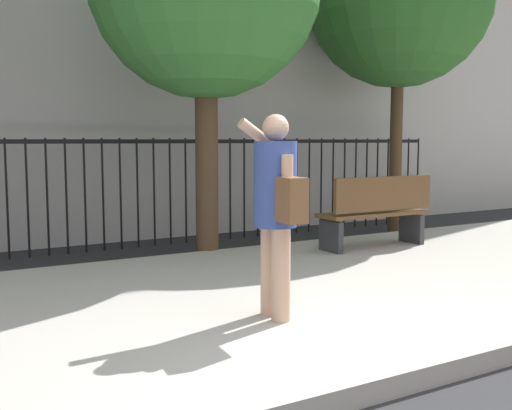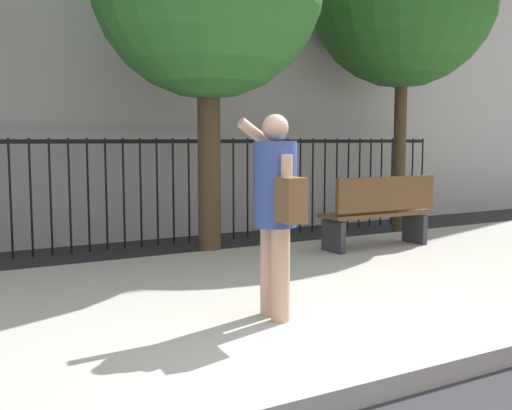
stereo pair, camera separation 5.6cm
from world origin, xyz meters
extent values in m
plane|color=#28282B|center=(0.00, 0.00, 0.00)|extent=(60.00, 60.00, 0.00)
cube|color=#B2ADA3|center=(0.00, 2.20, 0.07)|extent=(28.00, 4.40, 0.15)
cube|color=black|center=(0.00, 5.90, 1.55)|extent=(12.00, 0.04, 0.06)
cylinder|color=black|center=(-1.40, 5.90, 0.80)|extent=(0.03, 0.03, 1.60)
cylinder|color=black|center=(-1.15, 5.90, 0.80)|extent=(0.03, 0.03, 1.60)
cylinder|color=black|center=(-0.89, 5.90, 0.80)|extent=(0.03, 0.03, 1.60)
cylinder|color=black|center=(-0.64, 5.90, 0.80)|extent=(0.03, 0.03, 1.60)
cylinder|color=black|center=(-0.38, 5.90, 0.80)|extent=(0.03, 0.03, 1.60)
cylinder|color=black|center=(-0.13, 5.90, 0.80)|extent=(0.03, 0.03, 1.60)
cylinder|color=black|center=(0.13, 5.90, 0.80)|extent=(0.03, 0.03, 1.60)
cylinder|color=black|center=(0.38, 5.90, 0.80)|extent=(0.03, 0.03, 1.60)
cylinder|color=black|center=(0.64, 5.90, 0.80)|extent=(0.03, 0.03, 1.60)
cylinder|color=black|center=(0.89, 5.90, 0.80)|extent=(0.03, 0.03, 1.60)
cylinder|color=black|center=(1.15, 5.90, 0.80)|extent=(0.03, 0.03, 1.60)
cylinder|color=black|center=(1.40, 5.90, 0.80)|extent=(0.03, 0.03, 1.60)
cylinder|color=black|center=(1.66, 5.90, 0.80)|extent=(0.03, 0.03, 1.60)
cylinder|color=black|center=(1.91, 5.90, 0.80)|extent=(0.03, 0.03, 1.60)
cylinder|color=black|center=(2.17, 5.90, 0.80)|extent=(0.03, 0.03, 1.60)
cylinder|color=black|center=(2.43, 5.90, 0.80)|extent=(0.03, 0.03, 1.60)
cylinder|color=black|center=(2.68, 5.90, 0.80)|extent=(0.03, 0.03, 1.60)
cylinder|color=black|center=(2.94, 5.90, 0.80)|extent=(0.03, 0.03, 1.60)
cylinder|color=black|center=(3.19, 5.90, 0.80)|extent=(0.03, 0.03, 1.60)
cylinder|color=black|center=(3.45, 5.90, 0.80)|extent=(0.03, 0.03, 1.60)
cylinder|color=black|center=(3.70, 5.90, 0.80)|extent=(0.03, 0.03, 1.60)
cylinder|color=black|center=(3.96, 5.90, 0.80)|extent=(0.03, 0.03, 1.60)
cylinder|color=black|center=(4.21, 5.90, 0.80)|extent=(0.03, 0.03, 1.60)
cylinder|color=black|center=(4.47, 5.90, 0.80)|extent=(0.03, 0.03, 1.60)
cylinder|color=black|center=(4.72, 5.90, 0.80)|extent=(0.03, 0.03, 1.60)
cylinder|color=black|center=(4.98, 5.90, 0.80)|extent=(0.03, 0.03, 1.60)
cylinder|color=black|center=(5.23, 5.90, 0.80)|extent=(0.03, 0.03, 1.60)
cylinder|color=black|center=(5.49, 5.90, 0.80)|extent=(0.03, 0.03, 1.60)
cylinder|color=black|center=(5.74, 5.90, 0.80)|extent=(0.03, 0.03, 1.60)
cylinder|color=black|center=(6.00, 5.90, 0.80)|extent=(0.03, 0.03, 1.60)
cylinder|color=tan|center=(-0.09, 1.51, 0.52)|extent=(0.15, 0.15, 0.74)
cylinder|color=tan|center=(-0.11, 1.31, 0.52)|extent=(0.15, 0.15, 0.74)
cylinder|color=#33478C|center=(-0.10, 1.41, 1.23)|extent=(0.37, 0.37, 0.67)
sphere|color=tan|center=(-0.10, 1.41, 1.67)|extent=(0.21, 0.21, 0.21)
cylinder|color=tan|center=(-0.07, 1.61, 1.56)|extent=(0.48, 0.14, 0.37)
cylinder|color=tan|center=(-0.12, 1.21, 1.20)|extent=(0.09, 0.09, 0.51)
cube|color=black|center=(-0.02, 1.55, 1.65)|extent=(0.02, 0.07, 0.15)
cube|color=brown|center=(-0.12, 1.15, 1.12)|extent=(0.19, 0.30, 0.34)
cube|color=brown|center=(2.78, 3.51, 0.60)|extent=(1.60, 0.45, 0.05)
cube|color=brown|center=(2.78, 3.31, 0.88)|extent=(1.60, 0.06, 0.44)
cube|color=#333338|center=(2.08, 3.51, 0.35)|extent=(0.08, 0.41, 0.40)
cube|color=#333338|center=(3.48, 3.51, 0.35)|extent=(0.08, 0.41, 0.40)
cylinder|color=#4C3823|center=(0.82, 4.50, 1.38)|extent=(0.29, 0.29, 2.75)
cylinder|color=#4C3823|center=(4.59, 5.02, 1.56)|extent=(0.20, 0.20, 3.11)
camera|label=1|loc=(-2.69, -2.66, 1.57)|focal=43.20mm
camera|label=2|loc=(-2.64, -2.69, 1.57)|focal=43.20mm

